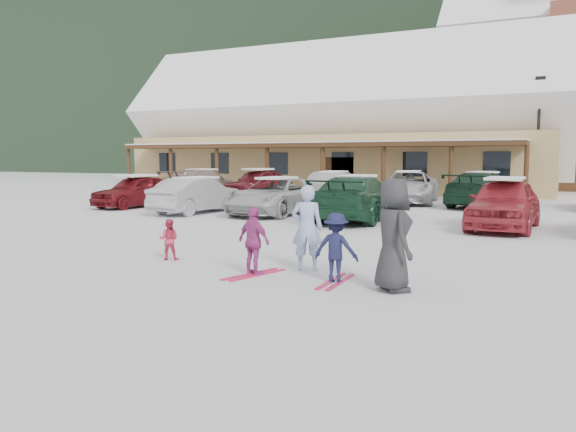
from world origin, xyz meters
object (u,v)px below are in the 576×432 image
at_px(parked_car_3, 357,198).
at_px(parked_car_4, 504,204).
at_px(parked_car_1, 197,195).
at_px(parked_car_9, 334,187).
at_px(parked_car_11, 482,190).
at_px(parked_car_10, 408,187).
at_px(bystander_dark, 393,235).
at_px(parked_car_2, 277,196).
at_px(parked_car_0, 137,191).
at_px(adult_skier, 307,228).
at_px(parked_car_8, 258,184).
at_px(day_lodge, 338,132).
at_px(parked_car_7, 202,183).
at_px(lamp_post, 538,130).
at_px(toddler_red, 169,239).
at_px(child_magenta, 254,241).
at_px(child_navy, 336,248).

xyz_separation_m(parked_car_3, parked_car_4, (4.78, -0.27, 0.00)).
bearing_deg(parked_car_1, parked_car_9, -107.02).
distance_m(parked_car_3, parked_car_11, 8.16).
bearing_deg(parked_car_10, bystander_dark, -84.30).
distance_m(parked_car_2, parked_car_11, 9.55).
bearing_deg(parked_car_0, bystander_dark, -27.68).
xyz_separation_m(parked_car_1, parked_car_4, (11.31, 0.00, 0.08)).
relative_size(parked_car_2, parked_car_10, 0.92).
height_order(adult_skier, parked_car_8, adult_skier).
distance_m(parked_car_1, parked_car_10, 10.56).
distance_m(day_lodge, parked_car_1, 19.19).
bearing_deg(parked_car_7, lamp_post, -152.43).
xyz_separation_m(day_lodge, parked_car_8, (-0.49, -10.63, -3.16)).
distance_m(lamp_post, bystander_dark, 24.41).
bearing_deg(toddler_red, parked_car_3, -122.03).
height_order(parked_car_8, parked_car_10, parked_car_8).
height_order(child_magenta, bystander_dark, bystander_dark).
bearing_deg(parked_car_7, adult_skier, 132.80).
distance_m(parked_car_1, parked_car_2, 3.20).
distance_m(parked_car_0, parked_car_4, 15.26).
height_order(parked_car_9, parked_car_11, parked_car_11).
relative_size(toddler_red, child_magenta, 0.69).
xyz_separation_m(parked_car_2, parked_car_11, (6.65, 6.86, 0.07)).
bearing_deg(bystander_dark, parked_car_7, 4.19).
xyz_separation_m(toddler_red, parked_car_7, (-10.19, 15.91, 0.34)).
bearing_deg(parked_car_11, bystander_dark, 101.96).
relative_size(lamp_post, parked_car_8, 1.40).
height_order(parked_car_8, parked_car_11, parked_car_8).
height_order(child_navy, bystander_dark, bystander_dark).
height_order(lamp_post, child_magenta, lamp_post).
bearing_deg(parked_car_4, parked_car_1, -177.67).
relative_size(parked_car_3, parked_car_11, 1.00).
bearing_deg(parked_car_11, toddler_red, 84.83).
bearing_deg(parked_car_8, parked_car_0, -97.37).
bearing_deg(adult_skier, parked_car_4, -125.08).
bearing_deg(parked_car_10, toddler_red, -100.35).
distance_m(parked_car_0, parked_car_2, 6.98).
distance_m(toddler_red, bystander_dark, 5.11).
distance_m(parked_car_1, parked_car_4, 11.31).
height_order(toddler_red, parked_car_9, parked_car_9).
height_order(parked_car_4, parked_car_11, parked_car_4).
bearing_deg(parked_car_3, parked_car_10, -91.35).
distance_m(toddler_red, child_navy, 4.02).
bearing_deg(parked_car_8, child_navy, -48.51).
bearing_deg(child_navy, parked_car_4, -104.12).
xyz_separation_m(parked_car_3, parked_car_9, (-3.69, 7.15, -0.02)).
distance_m(parked_car_0, parked_car_8, 7.53).
xyz_separation_m(toddler_red, parked_car_11, (4.31, 16.45, 0.33)).
distance_m(parked_car_1, parked_car_3, 6.54).
distance_m(day_lodge, bystander_dark, 30.71).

